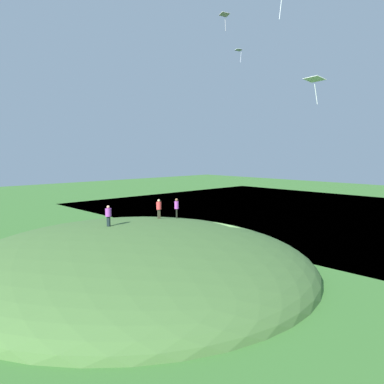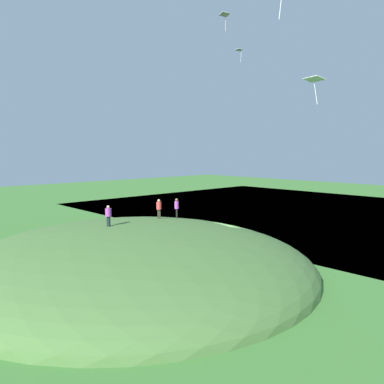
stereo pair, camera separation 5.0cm
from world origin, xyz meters
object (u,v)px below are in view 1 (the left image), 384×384
Objects in this scene: person_on_hilltop at (159,207)px; kite_6 at (314,80)px; person_watching_kites at (177,206)px; person_near_shore at (108,213)px; kite_7 at (224,15)px; kite_2 at (239,51)px.

person_on_hilltop is 16.79m from kite_6.
person_on_hilltop is at bearing -59.21° from person_watching_kites.
person_near_shore is 0.88× the size of kite_7.
kite_7 reaches higher than person_on_hilltop.
person_watching_kites is at bearing 70.94° from person_near_shore.
kite_2 reaches higher than person_on_hilltop.
person_near_shore is 24.97m from kite_2.
kite_7 is (-9.90, -3.25, 19.74)m from person_watching_kites.
person_on_hilltop is (-5.57, -0.87, -0.12)m from person_near_shore.
kite_6 is at bearing 0.03° from person_near_shore.
kite_2 is at bearing -127.93° from kite_6.
kite_7 is (-11.84, -3.12, 19.64)m from person_on_hilltop.
kite_7 reaches higher than kite_6.
kite_6 is 23.22m from kite_7.
person_watching_kites is at bearing 18.17° from kite_7.
person_near_shore is 26.45m from kite_7.
person_near_shore is at bearing 12.91° from kite_7.
person_near_shore is at bearing -49.71° from person_watching_kites.
kite_7 is (1.58, -0.77, 3.62)m from kite_2.
person_near_shore reaches higher than person_on_hilltop.
person_on_hilltop is at bearing 74.20° from person_near_shore.
kite_2 reaches higher than kite_6.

